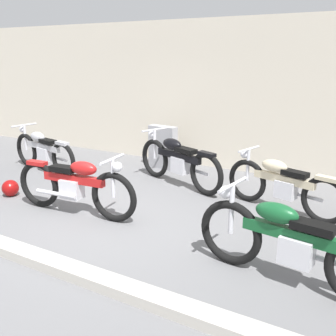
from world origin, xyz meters
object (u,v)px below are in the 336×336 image
Objects in this scene: motorcycle_red at (75,185)px; motorcycle_cream at (282,185)px; helmet at (10,188)px; motorcycle_green at (290,243)px; motorcycle_black at (178,161)px; stone_marker at (163,147)px; motorcycle_silver at (43,151)px.

motorcycle_cream is (2.69, 1.66, -0.03)m from motorcycle_red.
motorcycle_green reaches higher than helmet.
motorcycle_green is (2.56, -2.31, 0.01)m from motorcycle_black.
motorcycle_red is at bearing 47.46° from motorcycle_cream.
motorcycle_green reaches higher than motorcycle_cream.
motorcycle_black is at bearing 6.44° from motorcycle_cream.
stone_marker is 2.49m from motorcycle_silver.
helmet is 4.82m from motorcycle_green.
stone_marker is at bearing 63.38° from helmet.
motorcycle_black reaches higher than motorcycle_silver.
motorcycle_red is 3.16m from motorcycle_cream.
motorcycle_red is at bearing 1.98° from motorcycle_green.
motorcycle_red is 1.09× the size of motorcycle_cream.
helmet is 0.14× the size of motorcycle_silver.
motorcycle_cream is (4.23, 1.63, 0.29)m from helmet.
motorcycle_cream is at bearing -166.40° from motorcycle_silver.
motorcycle_red is at bearing -1.13° from helmet.
motorcycle_green reaches higher than motorcycle_red.
stone_marker is 1.19m from motorcycle_black.
motorcycle_red reaches higher than motorcycle_silver.
stone_marker reaches higher than helmet.
motorcycle_black is at bearing -157.74° from motorcycle_silver.
helmet is 0.14× the size of motorcycle_black.
motorcycle_red is at bearing 157.66° from motorcycle_silver.
stone_marker is 0.42× the size of motorcycle_green.
motorcycle_green reaches higher than motorcycle_silver.
motorcycle_black is at bearing -34.38° from motorcycle_green.
motorcycle_silver is at bearing -9.90° from motorcycle_green.
stone_marker is at bearing -133.98° from motorcycle_silver.
motorcycle_green is at bearing -43.02° from stone_marker.
motorcycle_cream is (4.84, 0.27, -0.01)m from motorcycle_silver.
motorcycle_silver is 5.68m from motorcycle_green.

